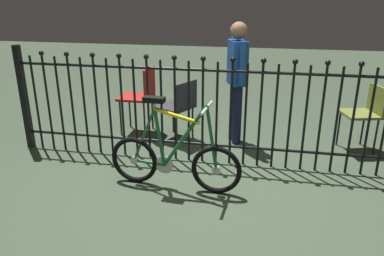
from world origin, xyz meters
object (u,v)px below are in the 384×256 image
object	(u,v)px
bicycle	(174,159)
person_visitor	(237,74)
chair_charcoal	(179,104)
chair_red	(141,93)
chair_olive	(366,110)

from	to	relation	value
bicycle	person_visitor	xyz separation A→B (m)	(0.47, 1.34, 0.57)
bicycle	chair_charcoal	size ratio (longest dim) A/B	1.68
bicycle	chair_red	xyz separation A→B (m)	(-0.79, 1.41, 0.25)
bicycle	chair_red	distance (m)	1.63
bicycle	person_visitor	world-z (taller)	person_visitor
chair_red	person_visitor	distance (m)	1.30
chair_red	chair_charcoal	distance (m)	0.58
chair_red	person_visitor	world-z (taller)	person_visitor
bicycle	chair_charcoal	xyz separation A→B (m)	(-0.23, 1.24, 0.18)
chair_olive	person_visitor	xyz separation A→B (m)	(-1.53, -0.02, 0.38)
bicycle	chair_charcoal	world-z (taller)	bicycle
chair_red	chair_olive	bearing A→B (deg)	-1.05
chair_olive	person_visitor	distance (m)	1.58
person_visitor	chair_charcoal	bearing A→B (deg)	-172.18
chair_charcoal	chair_olive	xyz separation A→B (m)	(2.24, 0.12, 0.01)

